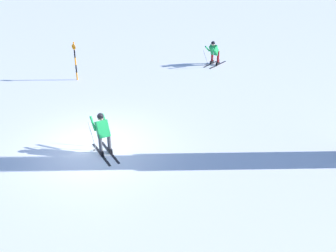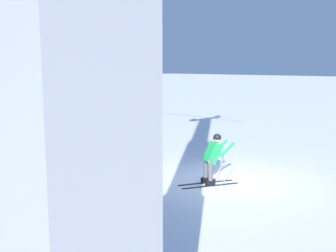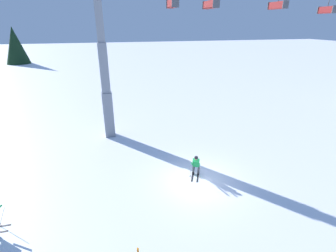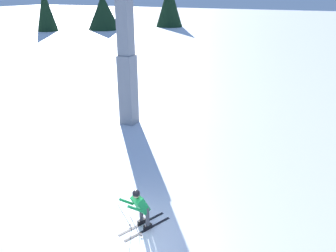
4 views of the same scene
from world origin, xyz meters
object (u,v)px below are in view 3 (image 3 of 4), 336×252
chairlift_seat_second (210,5)px  chairlift_seat_fourth (327,9)px  chairlift_seat_middle (277,5)px  lift_tower_near (105,78)px  skier_carving_main (196,164)px  chairlift_seat_nearest (172,4)px

chairlift_seat_second → chairlift_seat_fourth: bearing=-0.0°
chairlift_seat_second → chairlift_seat_fourth: (11.69, -0.00, -0.21)m
chairlift_seat_middle → lift_tower_near: bearing=-180.0°
skier_carving_main → chairlift_seat_fourth: size_ratio=0.83×
chairlift_seat_nearest → chairlift_seat_middle: (9.52, 0.00, 0.02)m
lift_tower_near → chairlift_seat_nearest: lift_tower_near is taller
chairlift_seat_second → chairlift_seat_middle: size_ratio=1.04×
skier_carving_main → lift_tower_near: (-5.03, 7.80, 4.23)m
skier_carving_main → chairlift_seat_middle: size_ratio=0.86×
skier_carving_main → chairlift_seat_middle: chairlift_seat_middle is taller
lift_tower_near → chairlift_seat_nearest: bearing=0.0°
skier_carving_main → chairlift_seat_second: (3.74, 7.80, 9.71)m
skier_carving_main → chairlift_seat_fourth: (15.43, 7.80, 9.51)m
chairlift_seat_middle → chairlift_seat_nearest: bearing=180.0°
skier_carving_main → chairlift_seat_nearest: 12.49m
chairlift_seat_middle → chairlift_seat_fourth: size_ratio=0.96×
lift_tower_near → skier_carving_main: bearing=-57.2°
lift_tower_near → chairlift_seat_second: 10.34m
lift_tower_near → chairlift_seat_second: lift_tower_near is taller
chairlift_seat_nearest → chairlift_seat_fourth: bearing=-0.0°
chairlift_seat_middle → skier_carving_main: bearing=-142.2°
chairlift_seat_nearest → chairlift_seat_middle: same height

